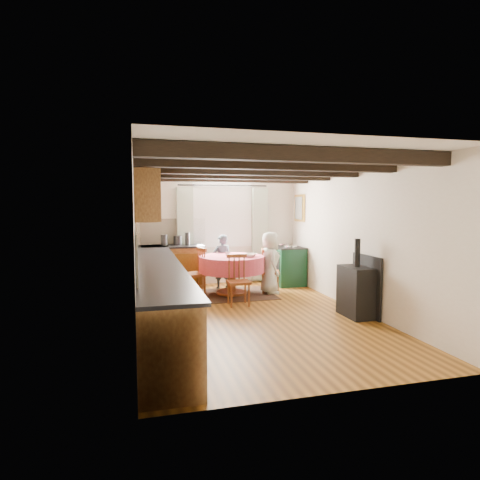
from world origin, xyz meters
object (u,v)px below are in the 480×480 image
object	(u,v)px
dining_table	(232,276)
chair_near	(239,280)
chair_left	(194,272)
child_right	(270,263)
cup	(227,254)
chair_right	(270,270)
child_far	(222,261)
cast_iron_stove	(357,278)
aga_range	(286,265)

from	to	relation	value
dining_table	chair_near	world-z (taller)	chair_near
chair_left	child_right	bearing A→B (deg)	72.46
cup	chair_right	bearing A→B (deg)	3.50
child_far	cup	world-z (taller)	child_far
dining_table	child_right	size ratio (longest dim) A/B	1.04
chair_right	child_right	size ratio (longest dim) A/B	0.72
dining_table	cast_iron_stove	xyz separation A→B (m)	(1.56, -1.98, 0.24)
chair_left	aga_range	world-z (taller)	chair_left
chair_near	aga_range	bearing A→B (deg)	48.56
dining_table	child_right	distance (m)	0.81
aga_range	cast_iron_stove	size ratio (longest dim) A/B	0.76
chair_left	chair_near	bearing A→B (deg)	23.65
chair_left	cast_iron_stove	bearing A→B (deg)	34.03
cup	chair_near	bearing A→B (deg)	-89.18
child_right	cup	bearing A→B (deg)	90.06
chair_left	cup	world-z (taller)	chair_left
aga_range	cast_iron_stove	bearing A→B (deg)	-87.72
aga_range	child_right	world-z (taller)	child_right
cast_iron_stove	child_right	bearing A→B (deg)	112.18
dining_table	chair_right	bearing A→B (deg)	3.15
aga_range	cast_iron_stove	world-z (taller)	cast_iron_stove
aga_range	child_right	distance (m)	1.09
chair_left	chair_right	distance (m)	1.56
child_far	cup	bearing A→B (deg)	77.81
chair_near	cup	size ratio (longest dim) A/B	9.73
dining_table	chair_near	bearing A→B (deg)	-94.96
chair_near	chair_right	bearing A→B (deg)	46.66
chair_near	chair_right	distance (m)	1.24
cup	dining_table	bearing A→B (deg)	6.86
chair_near	cup	world-z (taller)	chair_near
child_far	cast_iron_stove	bearing A→B (deg)	112.09
cast_iron_stove	child_far	xyz separation A→B (m)	(-1.61, 2.64, -0.05)
dining_table	cup	bearing A→B (deg)	-173.14
chair_right	aga_range	bearing A→B (deg)	-25.92
child_right	chair_near	bearing A→B (deg)	135.36
chair_near	cup	xyz separation A→B (m)	(-0.01, 0.82, 0.37)
chair_right	cup	world-z (taller)	chair_right
cup	child_far	bearing A→B (deg)	87.09
dining_table	chair_near	distance (m)	0.83
child_right	cup	size ratio (longest dim) A/B	13.39
aga_range	cup	world-z (taller)	aga_range
aga_range	dining_table	bearing A→B (deg)	-151.90
dining_table	chair_right	xyz separation A→B (m)	(0.82, 0.04, 0.06)
chair_left	dining_table	bearing A→B (deg)	74.05
aga_range	cast_iron_stove	distance (m)	2.77
aga_range	child_right	bearing A→B (deg)	-129.24
chair_left	child_far	xyz separation A→B (m)	(0.70, 0.65, 0.10)
child_right	aga_range	bearing A→B (deg)	-36.34
chair_right	child_right	bearing A→B (deg)	173.34
chair_left	aga_range	size ratio (longest dim) A/B	1.02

